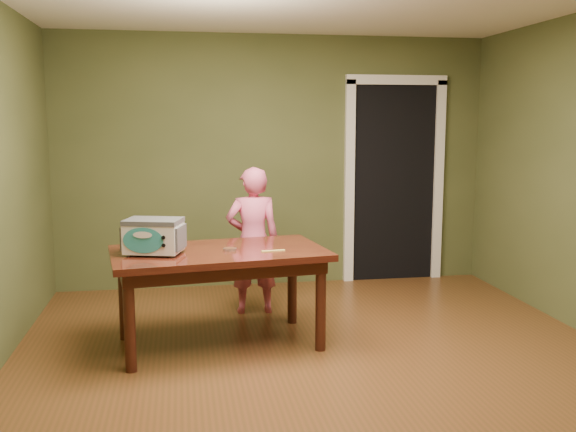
{
  "coord_description": "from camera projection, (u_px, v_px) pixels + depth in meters",
  "views": [
    {
      "loc": [
        -0.98,
        -4.13,
        1.73
      ],
      "look_at": [
        -0.11,
        1.0,
        0.95
      ],
      "focal_mm": 40.0,
      "sensor_mm": 36.0,
      "label": 1
    }
  ],
  "objects": [
    {
      "name": "doorway",
      "position": [
        385.0,
        181.0,
        7.21
      ],
      "size": [
        1.1,
        0.66,
        2.25
      ],
      "color": "black",
      "rests_on": "ground"
    },
    {
      "name": "dining_table",
      "position": [
        219.0,
        263.0,
        4.9
      ],
      "size": [
        1.71,
        1.11,
        0.75
      ],
      "rotation": [
        0.0,
        0.0,
        0.14
      ],
      "color": "#330F0B",
      "rests_on": "floor"
    },
    {
      "name": "spatula",
      "position": [
        273.0,
        251.0,
        4.83
      ],
      "size": [
        0.18,
        0.04,
        0.01
      ],
      "primitive_type": "cube",
      "rotation": [
        0.0,
        0.0,
        0.11
      ],
      "color": "#F7E86B",
      "rests_on": "dining_table"
    },
    {
      "name": "baking_pan",
      "position": [
        230.0,
        249.0,
        4.85
      ],
      "size": [
        0.1,
        0.1,
        0.02
      ],
      "color": "silver",
      "rests_on": "dining_table"
    },
    {
      "name": "toy_oven",
      "position": [
        154.0,
        235.0,
        4.71
      ],
      "size": [
        0.48,
        0.38,
        0.26
      ],
      "rotation": [
        0.0,
        0.0,
        -0.28
      ],
      "color": "#4C4F54",
      "rests_on": "dining_table"
    },
    {
      "name": "child",
      "position": [
        253.0,
        241.0,
        5.75
      ],
      "size": [
        0.49,
        0.33,
        1.32
      ],
      "primitive_type": "imported",
      "rotation": [
        0.0,
        0.0,
        3.12
      ],
      "color": "#DF5B83",
      "rests_on": "floor"
    },
    {
      "name": "floor",
      "position": [
        328.0,
        372.0,
        4.44
      ],
      "size": [
        5.0,
        5.0,
        0.0
      ],
      "primitive_type": "plane",
      "color": "brown",
      "rests_on": "ground"
    },
    {
      "name": "room_shell",
      "position": [
        330.0,
        123.0,
        4.19
      ],
      "size": [
        4.52,
        5.02,
        2.61
      ],
      "color": "#4E552D",
      "rests_on": "ground"
    }
  ]
}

